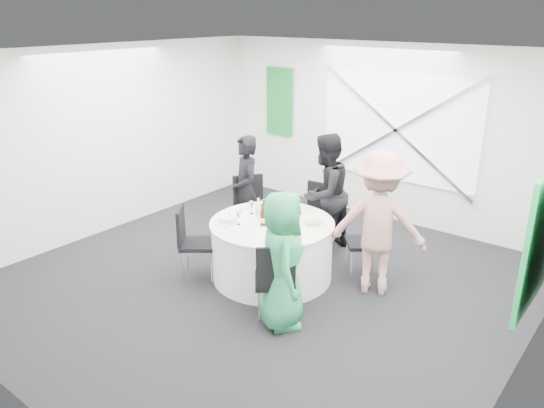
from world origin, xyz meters
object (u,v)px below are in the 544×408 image
Objects in this scene: banquet_table at (272,250)px; chair_back_right at (371,236)px; chair_back_left at (250,205)px; chair_front_right at (275,277)px; chair_back at (316,210)px; chair_front_left at (191,237)px; clear_water_bottle at (259,211)px; green_water_bottle at (293,215)px; person_man_back_left at (246,191)px; person_man_back at (325,194)px; person_woman_green at (282,260)px; person_woman_pink at (378,224)px.

chair_back_right reaches higher than banquet_table.
chair_back_left is 2.11m from chair_front_right.
chair_front_left is at bearing -116.84° from chair_back.
clear_water_bottle is at bearing -100.63° from chair_back.
person_man_back_left is at bearing 157.41° from green_water_bottle.
chair_back is at bearing -147.63° from chair_back_right.
clear_water_bottle is (-0.45, -0.11, -0.02)m from green_water_bottle.
green_water_bottle is at bearing 13.92° from clear_water_bottle.
person_woman_green is at bearing 23.57° from person_man_back.
person_woman_green reaches higher than chair_front_right.
person_woman_pink is at bearing 29.69° from person_man_back_left.
chair_back_right is 1.62m from person_woman_green.
clear_water_bottle is at bearing -81.56° from chair_front_left.
green_water_bottle reaches higher than chair_back.
person_man_back is at bearing 58.25° from person_man_back_left.
person_woman_pink is (0.24, -0.30, 0.33)m from chair_back_right.
banquet_table is 0.53m from clear_water_bottle.
chair_back_left is 0.58× the size of person_woman_pink.
chair_back_right is at bearing 40.14° from banquet_table.
chair_back_left is 1.09× the size of chair_front_left.
banquet_table is 1.66× the size of chair_front_left.
person_man_back_left is 1.29m from green_water_bottle.
green_water_bottle reaches higher than chair_back_left.
chair_back is at bearing -100.17° from person_man_back.
clear_water_bottle reaches higher than chair_front_left.
person_woman_pink is (1.20, 0.51, 0.50)m from banquet_table.
person_man_back_left is 2.20m from person_woman_green.
chair_back_left reaches higher than chair_front_left.
chair_back_left is 2.15m from person_woman_green.
chair_front_left is (-1.77, -1.44, -0.00)m from chair_back_right.
person_woman_pink is at bearing -98.32° from chair_front_left.
chair_back_left is at bearing -58.59° from person_man_back.
chair_back_right is 3.03× the size of green_water_bottle.
person_woman_green reaches higher than chair_back_right.
chair_back_right is (1.06, -0.33, 0.00)m from chair_back.
chair_back is 1.00× the size of chair_front_left.
banquet_table is at bearing -90.00° from chair_back.
person_woman_pink reaches higher than chair_back_left.
person_man_back is 1.11× the size of person_woman_green.
clear_water_bottle is (-0.97, 0.78, 0.10)m from person_woman_green.
person_man_back_left is (-0.86, -0.54, 0.26)m from chair_back.
clear_water_bottle reaches higher than chair_front_right.
person_woman_pink is 1.37m from person_woman_green.
person_woman_pink reaches higher than person_man_back_left.
person_man_back reaches higher than chair_back.
person_man_back_left is 1.06× the size of person_woman_green.
person_woman_pink is 1.15× the size of person_woman_green.
person_woman_green reaches higher than clear_water_bottle.
chair_front_right is 1.25m from clear_water_bottle.
chair_front_left is at bearing -51.07° from person_man_back_left.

